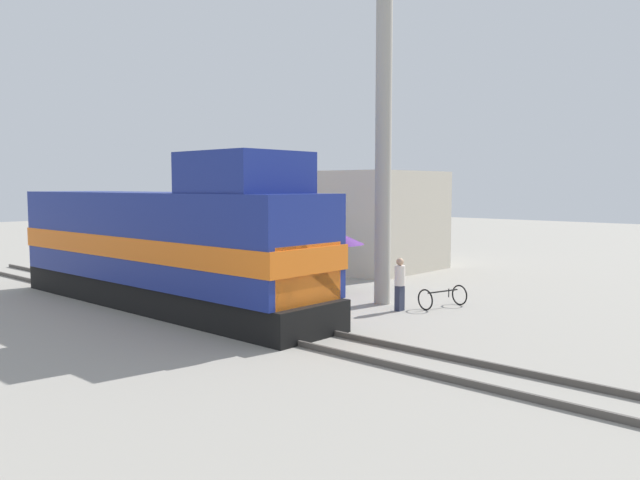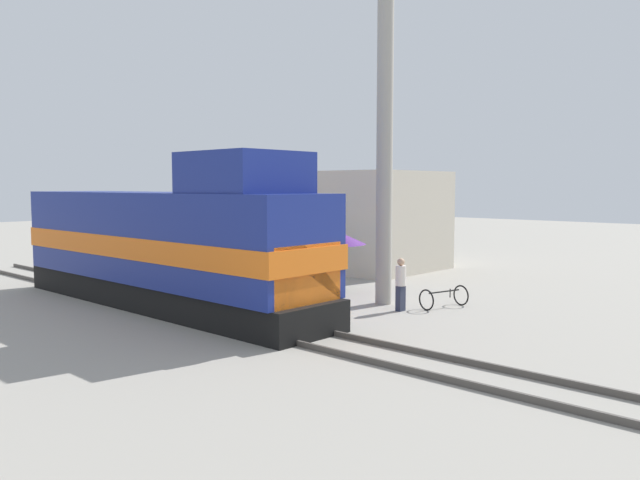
{
  "view_description": "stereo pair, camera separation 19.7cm",
  "coord_description": "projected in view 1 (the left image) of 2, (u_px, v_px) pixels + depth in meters",
  "views": [
    {
      "loc": [
        -11.89,
        -13.63,
        4.06
      ],
      "look_at": [
        1.2,
        -1.84,
        2.53
      ],
      "focal_mm": 35.0,
      "sensor_mm": 36.0,
      "label": 1
    },
    {
      "loc": [
        -11.75,
        -13.78,
        4.06
      ],
      "look_at": [
        1.2,
        -1.84,
        2.53
      ],
      "focal_mm": 35.0,
      "sensor_mm": 36.0,
      "label": 2
    }
  ],
  "objects": [
    {
      "name": "locomotive",
      "position": [
        169.0,
        246.0,
        20.6
      ],
      "size": [
        3.0,
        14.21,
        5.02
      ],
      "color": "black",
      "rests_on": "ground_plane"
    },
    {
      "name": "rail_near",
      "position": [
        227.0,
        326.0,
        17.7
      ],
      "size": [
        0.08,
        37.44,
        0.15
      ],
      "primitive_type": "cube",
      "color": "#4C4742",
      "rests_on": "ground_plane"
    },
    {
      "name": "utility_pole",
      "position": [
        383.0,
        129.0,
        21.05
      ],
      "size": [
        1.8,
        0.55,
        11.91
      ],
      "color": "#9E998E",
      "rests_on": "ground_plane"
    },
    {
      "name": "bicycle",
      "position": [
        443.0,
        297.0,
        20.8
      ],
      "size": [
        1.75,
        1.08,
        0.7
      ],
      "rotation": [
        0.0,
        0.0,
        1.32
      ],
      "color": "black",
      "rests_on": "ground_plane"
    },
    {
      "name": "vendor_umbrella",
      "position": [
        331.0,
        237.0,
        23.46
      ],
      "size": [
        2.53,
        2.53,
        2.44
      ],
      "color": "#4C4C4C",
      "rests_on": "ground_plane"
    },
    {
      "name": "person_bystander",
      "position": [
        400.0,
        282.0,
        20.24
      ],
      "size": [
        0.34,
        0.34,
        1.73
      ],
      "color": "#2D3347",
      "rests_on": "ground_plane"
    },
    {
      "name": "rail_far",
      "position": [
        264.0,
        319.0,
        18.76
      ],
      "size": [
        0.08,
        37.44,
        0.15
      ],
      "primitive_type": "cube",
      "color": "#4C4742",
      "rests_on": "ground_plane"
    },
    {
      "name": "shrub_cluster",
      "position": [
        328.0,
        279.0,
        24.02
      ],
      "size": [
        0.96,
        0.96,
        0.96
      ],
      "primitive_type": "sphere",
      "color": "#236028",
      "rests_on": "ground_plane"
    },
    {
      "name": "ground_plane",
      "position": [
        246.0,
        325.0,
        18.24
      ],
      "size": [
        120.0,
        120.0,
        0.0
      ],
      "primitive_type": "plane",
      "color": "gray"
    },
    {
      "name": "building_block_distant",
      "position": [
        370.0,
        221.0,
        30.4
      ],
      "size": [
        5.9,
        5.52,
        4.75
      ],
      "primitive_type": "cube",
      "color": "beige",
      "rests_on": "ground_plane"
    },
    {
      "name": "billboard_sign",
      "position": [
        272.0,
        225.0,
        26.05
      ],
      "size": [
        2.25,
        0.12,
        3.24
      ],
      "color": "#595959",
      "rests_on": "ground_plane"
    }
  ]
}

